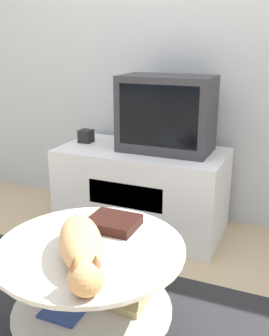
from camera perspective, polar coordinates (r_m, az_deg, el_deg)
The scene contains 9 objects.
ground_plane at distance 1.89m, azimuth -8.22°, elevation -22.48°, with size 12.00×12.00×0.00m, color tan.
wall_back at distance 2.75m, azimuth 6.94°, elevation 19.52°, with size 8.00×0.05×2.60m.
rug at distance 1.89m, azimuth -8.23°, elevation -22.25°, with size 1.95×1.12×0.02m.
tv_stand at distance 2.63m, azimuth 1.07°, elevation -3.10°, with size 1.08×0.55×0.55m.
tv at distance 2.47m, azimuth 4.66°, elevation 7.83°, with size 0.57×0.34×0.47m.
speaker at distance 2.73m, azimuth -7.05°, elevation 4.62°, with size 0.09×0.09×0.09m.
coffee_table at distance 1.68m, azimuth -6.11°, elevation -15.60°, with size 0.76×0.76×0.43m.
dvd_box at distance 1.73m, azimuth -3.10°, elevation -7.91°, with size 0.21×0.18×0.04m.
cat at distance 1.46m, azimuth -7.74°, elevation -11.25°, with size 0.39×0.51×0.14m.
Camera 1 is at (0.79, -1.21, 1.22)m, focal length 42.00 mm.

